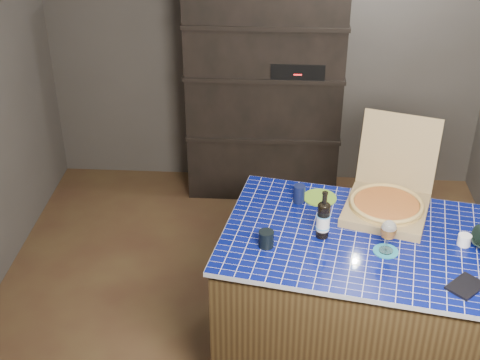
# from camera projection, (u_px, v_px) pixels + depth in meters

# --- Properties ---
(room) EXTENTS (3.50, 3.50, 3.50)m
(room) POSITION_uv_depth(u_px,v_px,m) (257.00, 138.00, 3.72)
(room) COLOR brown
(room) RESTS_ON ground
(shelving_unit) EXTENTS (1.20, 0.41, 1.80)m
(shelving_unit) POSITION_uv_depth(u_px,v_px,m) (265.00, 89.00, 5.21)
(shelving_unit) COLOR black
(shelving_unit) RESTS_ON floor
(kitchen_island) EXTENTS (1.72, 1.26, 0.86)m
(kitchen_island) POSITION_uv_depth(u_px,v_px,m) (363.00, 300.00, 3.78)
(kitchen_island) COLOR #47351C
(kitchen_island) RESTS_ON floor
(pizza_box) EXTENTS (0.58, 0.65, 0.49)m
(pizza_box) POSITION_uv_depth(u_px,v_px,m) (387.00, 201.00, 3.76)
(pizza_box) COLOR olive
(pizza_box) RESTS_ON kitchen_island
(mead_bottle) EXTENTS (0.08, 0.08, 0.28)m
(mead_bottle) POSITION_uv_depth(u_px,v_px,m) (323.00, 219.00, 3.53)
(mead_bottle) COLOR black
(mead_bottle) RESTS_ON kitchen_island
(teal_trivet) EXTENTS (0.13, 0.13, 0.01)m
(teal_trivet) POSITION_uv_depth(u_px,v_px,m) (386.00, 251.00, 3.46)
(teal_trivet) COLOR teal
(teal_trivet) RESTS_ON kitchen_island
(wine_glass) EXTENTS (0.08, 0.08, 0.19)m
(wine_glass) POSITION_uv_depth(u_px,v_px,m) (389.00, 231.00, 3.40)
(wine_glass) COLOR white
(wine_glass) RESTS_ON teal_trivet
(tumbler) EXTENTS (0.08, 0.08, 0.09)m
(tumbler) POSITION_uv_depth(u_px,v_px,m) (266.00, 239.00, 3.49)
(tumbler) COLOR black
(tumbler) RESTS_ON kitchen_island
(dvd_case) EXTENTS (0.21, 0.21, 0.01)m
(dvd_case) POSITION_uv_depth(u_px,v_px,m) (466.00, 286.00, 3.22)
(dvd_case) COLOR black
(dvd_case) RESTS_ON kitchen_island
(white_jar) EXTENTS (0.07, 0.07, 0.06)m
(white_jar) POSITION_uv_depth(u_px,v_px,m) (464.00, 240.00, 3.50)
(white_jar) COLOR white
(white_jar) RESTS_ON kitchen_island
(navy_cup) EXTENTS (0.07, 0.07, 0.11)m
(navy_cup) POSITION_uv_depth(u_px,v_px,m) (299.00, 194.00, 3.86)
(navy_cup) COLOR #0E1333
(navy_cup) RESTS_ON kitchen_island
(green_trivet) EXTENTS (0.20, 0.20, 0.01)m
(green_trivet) POSITION_uv_depth(u_px,v_px,m) (320.00, 198.00, 3.91)
(green_trivet) COLOR #6A9C21
(green_trivet) RESTS_ON kitchen_island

